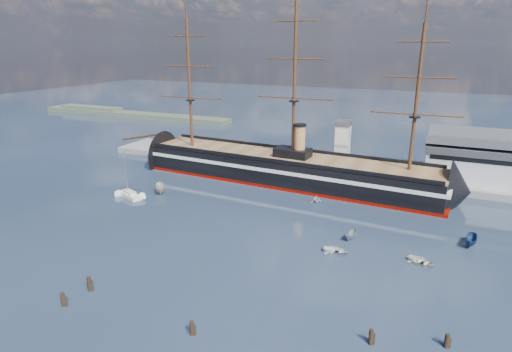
% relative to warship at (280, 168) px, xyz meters
% --- Properties ---
extents(ground, '(600.00, 600.00, 0.00)m').
position_rel_warship_xyz_m(ground, '(12.06, -20.00, -4.04)').
color(ground, '#1C2836').
rests_on(ground, ground).
extents(quay, '(180.00, 18.00, 2.00)m').
position_rel_warship_xyz_m(quay, '(22.06, 16.00, -4.04)').
color(quay, slate).
rests_on(quay, ground).
extents(quay_tower, '(5.00, 5.00, 15.00)m').
position_rel_warship_xyz_m(quay_tower, '(15.06, 13.00, 5.72)').
color(quay_tower, silver).
rests_on(quay_tower, ground).
extents(shoreline, '(120.00, 10.00, 4.00)m').
position_rel_warship_xyz_m(shoreline, '(-127.18, 75.00, -2.59)').
color(shoreline, '#3F4C38').
rests_on(shoreline, ground).
extents(warship, '(113.33, 21.48, 53.94)m').
position_rel_warship_xyz_m(warship, '(0.00, 0.00, 0.00)').
color(warship, black).
rests_on(warship, ground).
extents(sailboat, '(8.50, 5.40, 13.14)m').
position_rel_warship_xyz_m(sailboat, '(-31.08, -29.87, -3.20)').
color(sailboat, silver).
rests_on(sailboat, ground).
extents(motorboat_a, '(7.83, 6.82, 3.07)m').
position_rel_warship_xyz_m(motorboat_a, '(-25.66, -23.77, -4.04)').
color(motorboat_a, beige).
rests_on(motorboat_a, ground).
extents(motorboat_b, '(1.35, 3.28, 1.52)m').
position_rel_warship_xyz_m(motorboat_b, '(26.60, -38.23, -4.04)').
color(motorboat_b, silver).
rests_on(motorboat_b, ground).
extents(motorboat_c, '(5.43, 2.55, 2.09)m').
position_rel_warship_xyz_m(motorboat_c, '(27.89, -30.95, -4.04)').
color(motorboat_c, gray).
rests_on(motorboat_c, ground).
extents(motorboat_d, '(5.57, 4.57, 1.89)m').
position_rel_warship_xyz_m(motorboat_d, '(15.06, -12.94, -4.04)').
color(motorboat_d, white).
rests_on(motorboat_d, ground).
extents(motorboat_e, '(2.71, 3.52, 1.53)m').
position_rel_warship_xyz_m(motorboat_e, '(42.14, -36.00, -4.04)').
color(motorboat_e, beige).
rests_on(motorboat_e, ground).
extents(motorboat_f, '(6.81, 3.29, 2.61)m').
position_rel_warship_xyz_m(motorboat_f, '(50.63, -23.97, -4.04)').
color(motorboat_f, navy).
rests_on(motorboat_f, ground).
extents(piling_near_left, '(0.64, 0.64, 3.32)m').
position_rel_warship_xyz_m(piling_near_left, '(-7.00, -68.23, -4.04)').
color(piling_near_left, black).
rests_on(piling_near_left, ground).
extents(piling_near_mid, '(0.64, 0.64, 2.87)m').
position_rel_warship_xyz_m(piling_near_mid, '(14.38, -70.70, -4.04)').
color(piling_near_mid, black).
rests_on(piling_near_mid, ground).
extents(piling_near_right, '(0.64, 0.64, 3.02)m').
position_rel_warship_xyz_m(piling_near_right, '(37.54, -62.37, -4.04)').
color(piling_near_right, black).
rests_on(piling_near_right, ground).
extents(piling_far_right, '(0.64, 0.64, 2.78)m').
position_rel_warship_xyz_m(piling_far_right, '(46.92, -58.84, -4.04)').
color(piling_far_right, black).
rests_on(piling_far_right, ground).
extents(piling_extra, '(0.64, 0.64, 3.04)m').
position_rel_warship_xyz_m(piling_extra, '(-7.53, -73.17, -4.04)').
color(piling_extra, black).
rests_on(piling_extra, ground).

